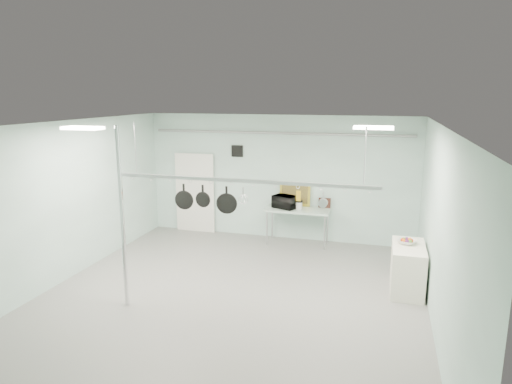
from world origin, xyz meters
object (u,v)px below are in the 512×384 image
(chrome_pole, at_px, (122,219))
(pot_rack, at_px, (242,179))
(fruit_bowl, at_px, (407,242))
(skillet_right, at_px, (227,200))
(coffee_canister, at_px, (299,206))
(prep_table, at_px, (298,212))
(skillet_mid, at_px, (203,195))
(microwave, at_px, (285,202))
(side_cabinet, at_px, (407,268))
(skillet_left, at_px, (184,197))

(chrome_pole, distance_m, pot_rack, 2.19)
(fruit_bowl, bearing_deg, skillet_right, -159.32)
(skillet_right, bearing_deg, coffee_canister, 69.03)
(prep_table, height_order, fruit_bowl, fruit_bowl)
(skillet_mid, bearing_deg, skillet_right, 3.55)
(microwave, relative_size, skillet_mid, 1.46)
(chrome_pole, height_order, side_cabinet, chrome_pole)
(chrome_pole, height_order, prep_table, chrome_pole)
(microwave, distance_m, skillet_left, 3.59)
(chrome_pole, bearing_deg, microwave, 64.74)
(coffee_canister, xyz_separation_m, skillet_mid, (-1.20, -3.24, 0.89))
(pot_rack, relative_size, skillet_left, 9.90)
(chrome_pole, height_order, microwave, chrome_pole)
(pot_rack, height_order, skillet_right, pot_rack)
(microwave, bearing_deg, chrome_pole, 88.06)
(prep_table, bearing_deg, skillet_right, -101.99)
(microwave, bearing_deg, coffee_canister, -164.31)
(prep_table, height_order, microwave, microwave)
(chrome_pole, xyz_separation_m, skillet_right, (1.60, 0.90, 0.23))
(chrome_pole, xyz_separation_m, side_cabinet, (4.85, 2.00, -1.15))
(side_cabinet, distance_m, skillet_left, 4.46)
(side_cabinet, height_order, microwave, microwave)
(microwave, bearing_deg, fruit_bowl, 167.04)
(fruit_bowl, bearing_deg, coffee_canister, 140.58)
(chrome_pole, distance_m, prep_table, 4.85)
(prep_table, height_order, skillet_right, skillet_right)
(side_cabinet, distance_m, fruit_bowl, 0.51)
(skillet_left, height_order, skillet_right, same)
(fruit_bowl, bearing_deg, prep_table, 140.23)
(microwave, bearing_deg, skillet_right, 106.76)
(prep_table, height_order, skillet_left, skillet_left)
(microwave, height_order, skillet_left, skillet_left)
(chrome_pole, distance_m, skillet_mid, 1.48)
(skillet_left, height_order, skillet_mid, same)
(chrome_pole, relative_size, coffee_canister, 16.74)
(fruit_bowl, xyz_separation_m, skillet_left, (-4.05, -1.21, 0.90))
(pot_rack, bearing_deg, chrome_pole, -154.65)
(prep_table, distance_m, side_cabinet, 3.39)
(skillet_mid, bearing_deg, side_cabinet, 20.05)
(side_cabinet, bearing_deg, coffee_canister, 139.53)
(coffee_canister, distance_m, fruit_bowl, 3.20)
(skillet_mid, xyz_separation_m, skillet_right, (0.46, 0.00, -0.06))
(pot_rack, distance_m, skillet_mid, 0.84)
(coffee_canister, bearing_deg, prep_table, 124.09)
(skillet_mid, distance_m, skillet_right, 0.47)
(side_cabinet, bearing_deg, skillet_left, -164.95)
(coffee_canister, distance_m, skillet_right, 3.43)
(pot_rack, relative_size, fruit_bowl, 13.88)
(fruit_bowl, bearing_deg, microwave, 143.71)
(prep_table, bearing_deg, pot_rack, -96.91)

